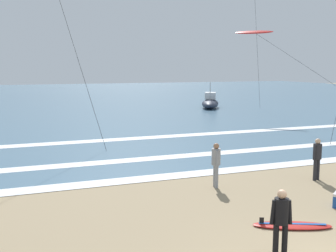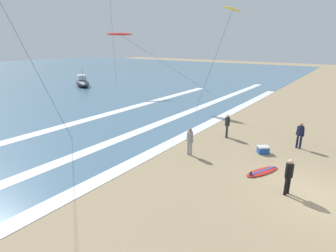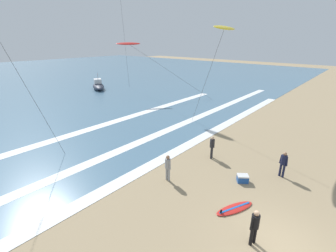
{
  "view_description": "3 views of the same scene",
  "coord_description": "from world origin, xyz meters",
  "px_view_note": "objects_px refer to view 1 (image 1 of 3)",
  "views": [
    {
      "loc": [
        -5.97,
        -6.54,
        4.27
      ],
      "look_at": [
        -0.23,
        8.62,
        1.94
      ],
      "focal_mm": 44.32,
      "sensor_mm": 36.0,
      "label": 1
    },
    {
      "loc": [
        -11.59,
        -0.9,
        6.16
      ],
      "look_at": [
        -1.6,
        6.16,
        2.34
      ],
      "focal_mm": 28.73,
      "sensor_mm": 36.0,
      "label": 2
    },
    {
      "loc": [
        -8.13,
        -1.32,
        7.69
      ],
      "look_at": [
        1.78,
        7.19,
        2.83
      ],
      "focal_mm": 25.06,
      "sensor_mm": 36.0,
      "label": 3
    }
  ],
  "objects_px": {
    "surfer_foreground_main": "(317,155)",
    "surfer_left_near": "(281,218)",
    "surfer_background_far": "(216,161)",
    "surfboard_left_pile": "(292,225)",
    "kite_red_mid_center": "(255,33)",
    "offshore_boat": "(210,103)"
  },
  "relations": [
    {
      "from": "offshore_boat",
      "to": "surfer_left_near",
      "type": "bearing_deg",
      "value": -113.89
    },
    {
      "from": "surfer_left_near",
      "to": "surfer_background_far",
      "type": "height_order",
      "value": "same"
    },
    {
      "from": "surfer_foreground_main",
      "to": "offshore_boat",
      "type": "distance_m",
      "value": 27.72
    },
    {
      "from": "surfer_left_near",
      "to": "surfboard_left_pile",
      "type": "height_order",
      "value": "surfer_left_near"
    },
    {
      "from": "surfer_background_far",
      "to": "offshore_boat",
      "type": "bearing_deg",
      "value": 63.9
    },
    {
      "from": "surfer_foreground_main",
      "to": "kite_red_mid_center",
      "type": "height_order",
      "value": "kite_red_mid_center"
    },
    {
      "from": "surfer_background_far",
      "to": "offshore_boat",
      "type": "distance_m",
      "value": 28.76
    },
    {
      "from": "surfboard_left_pile",
      "to": "offshore_boat",
      "type": "xyz_separation_m",
      "value": [
        12.44,
        29.89,
        0.51
      ]
    },
    {
      "from": "surfer_left_near",
      "to": "surfer_background_far",
      "type": "bearing_deg",
      "value": 77.5
    },
    {
      "from": "surfboard_left_pile",
      "to": "kite_red_mid_center",
      "type": "bearing_deg",
      "value": 60.28
    },
    {
      "from": "surfboard_left_pile",
      "to": "surfer_background_far",
      "type": "bearing_deg",
      "value": 92.99
    },
    {
      "from": "surfer_foreground_main",
      "to": "offshore_boat",
      "type": "bearing_deg",
      "value": 71.82
    },
    {
      "from": "surfer_foreground_main",
      "to": "surfer_background_far",
      "type": "xyz_separation_m",
      "value": [
        -4.0,
        0.51,
        0.0
      ]
    },
    {
      "from": "surfer_foreground_main",
      "to": "surfer_left_near",
      "type": "bearing_deg",
      "value": -136.37
    },
    {
      "from": "surfer_foreground_main",
      "to": "kite_red_mid_center",
      "type": "bearing_deg",
      "value": 64.64
    },
    {
      "from": "surfboard_left_pile",
      "to": "offshore_boat",
      "type": "distance_m",
      "value": 32.38
    },
    {
      "from": "offshore_boat",
      "to": "surfboard_left_pile",
      "type": "bearing_deg",
      "value": -112.6
    },
    {
      "from": "surfer_background_far",
      "to": "surfboard_left_pile",
      "type": "xyz_separation_m",
      "value": [
        0.21,
        -4.06,
        -0.91
      ]
    },
    {
      "from": "surfer_left_near",
      "to": "surfer_foreground_main",
      "type": "distance_m",
      "value": 7.21
    },
    {
      "from": "surfboard_left_pile",
      "to": "surfer_foreground_main",
      "type": "bearing_deg",
      "value": 43.11
    },
    {
      "from": "surfboard_left_pile",
      "to": "offshore_boat",
      "type": "relative_size",
      "value": 0.4
    },
    {
      "from": "offshore_boat",
      "to": "surfer_foreground_main",
      "type": "bearing_deg",
      "value": -108.18
    }
  ]
}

